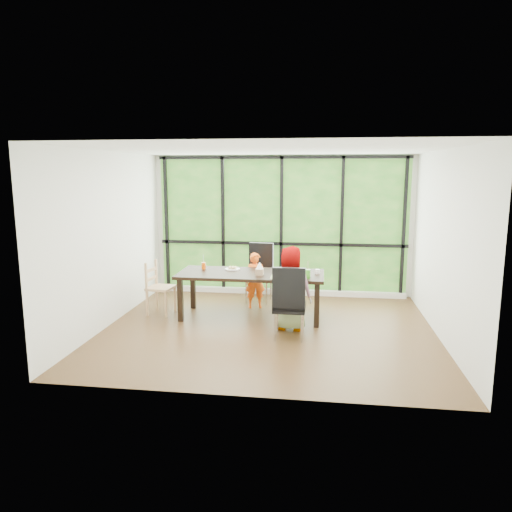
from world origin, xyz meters
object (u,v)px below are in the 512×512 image
object	(u,v)px
plate_near	(290,277)
orange_cup	(204,266)
plate_far	(232,269)
white_mug	(318,272)
green_cup	(308,274)
child_older	(291,288)
chair_interior_leather	(290,302)
chair_window_leather	(259,273)
child_toddler	(256,280)
chair_end_beech	(161,288)
dining_table	(251,295)
tissue_box	(260,272)

from	to	relation	value
plate_near	orange_cup	xyz separation A→B (m)	(-1.49, 0.43, 0.05)
plate_far	orange_cup	xyz separation A→B (m)	(-0.49, -0.03, 0.05)
orange_cup	white_mug	bearing A→B (deg)	-3.86
plate_near	green_cup	world-z (taller)	green_cup
child_older	chair_interior_leather	bearing A→B (deg)	97.26
chair_window_leather	child_toddler	distance (m)	0.37
chair_interior_leather	white_mug	xyz separation A→B (m)	(0.38, 0.98, 0.25)
chair_interior_leather	white_mug	size ratio (longest dim) A/B	14.24
chair_end_beech	orange_cup	xyz separation A→B (m)	(0.69, 0.21, 0.36)
chair_end_beech	chair_window_leather	bearing A→B (deg)	-50.67
dining_table	plate_near	world-z (taller)	plate_near
orange_cup	green_cup	world-z (taller)	green_cup
green_cup	chair_window_leather	bearing A→B (deg)	127.65
plate_far	plate_near	size ratio (longest dim) A/B	1.09
chair_window_leather	white_mug	bearing A→B (deg)	-33.62
green_cup	child_older	bearing A→B (deg)	-129.51
white_mug	tissue_box	world-z (taller)	tissue_box
chair_window_leather	plate_near	distance (m)	1.37
chair_interior_leather	child_toddler	distance (m)	1.65
chair_interior_leather	chair_window_leather	bearing A→B (deg)	-69.48
chair_end_beech	orange_cup	size ratio (longest dim) A/B	8.04
dining_table	green_cup	world-z (taller)	green_cup
plate_far	orange_cup	distance (m)	0.50
plate_near	green_cup	xyz separation A→B (m)	(0.28, -0.02, 0.06)
plate_near	tissue_box	bearing A→B (deg)	171.40
chair_end_beech	tissue_box	bearing A→B (deg)	-87.63
child_toddler	green_cup	size ratio (longest dim) A/B	7.42
chair_end_beech	orange_cup	world-z (taller)	chair_end_beech
orange_cup	white_mug	xyz separation A→B (m)	(1.92, -0.13, -0.02)
plate_near	child_toddler	bearing A→B (deg)	128.75
chair_interior_leather	child_older	distance (m)	0.39
green_cup	chair_interior_leather	bearing A→B (deg)	-109.57
child_older	plate_far	world-z (taller)	child_older
chair_end_beech	tissue_box	distance (m)	1.74
chair_end_beech	white_mug	xyz separation A→B (m)	(2.62, 0.08, 0.34)
green_cup	white_mug	bearing A→B (deg)	65.33
chair_window_leather	chair_end_beech	distance (m)	1.82
chair_end_beech	child_toddler	xyz separation A→B (m)	(1.53, 0.59, 0.04)
chair_interior_leather	green_cup	world-z (taller)	chair_interior_leather
plate_far	orange_cup	size ratio (longest dim) A/B	2.27
child_older	plate_near	bearing A→B (deg)	-73.43
orange_cup	child_toddler	bearing A→B (deg)	24.54
chair_interior_leather	white_mug	world-z (taller)	chair_interior_leather
plate_near	green_cup	distance (m)	0.29
plate_near	tissue_box	distance (m)	0.49
chair_window_leather	chair_end_beech	world-z (taller)	chair_window_leather
orange_cup	green_cup	size ratio (longest dim) A/B	0.85
chair_end_beech	plate_near	distance (m)	2.22
chair_window_leather	green_cup	xyz separation A→B (m)	(0.93, -1.21, 0.28)
tissue_box	plate_far	bearing A→B (deg)	143.24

